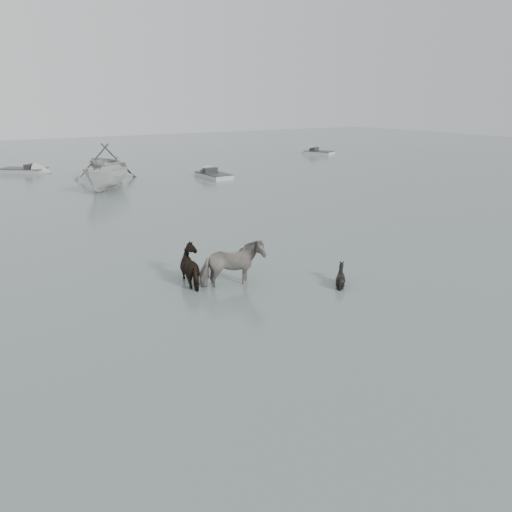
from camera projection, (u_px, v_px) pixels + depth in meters
name	position (u px, v px, depth m)	size (l,w,h in m)	color
ground	(249.00, 290.00, 16.45)	(140.00, 140.00, 0.00)	#4B5955
pony_pinto	(232.00, 260.00, 16.56)	(0.97, 2.14, 1.80)	black
pony_dark	(195.00, 260.00, 16.97)	(1.57, 1.34, 1.58)	black
pony_black	(341.00, 269.00, 16.79)	(0.88, 0.99, 1.09)	black
rowboat_trail	(106.00, 160.00, 38.19)	(4.76, 5.52, 2.91)	gray
boat_small	(107.00, 176.00, 33.92)	(1.88, 5.01, 1.93)	#B6B7B2
skiff_port	(214.00, 173.00, 39.09)	(4.76, 1.60, 0.75)	#AAACA9
skiff_mid	(23.00, 168.00, 41.84)	(5.19, 1.60, 0.75)	gray
skiff_star	(319.00, 151.00, 55.27)	(4.34, 1.60, 0.75)	#B2B2AD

